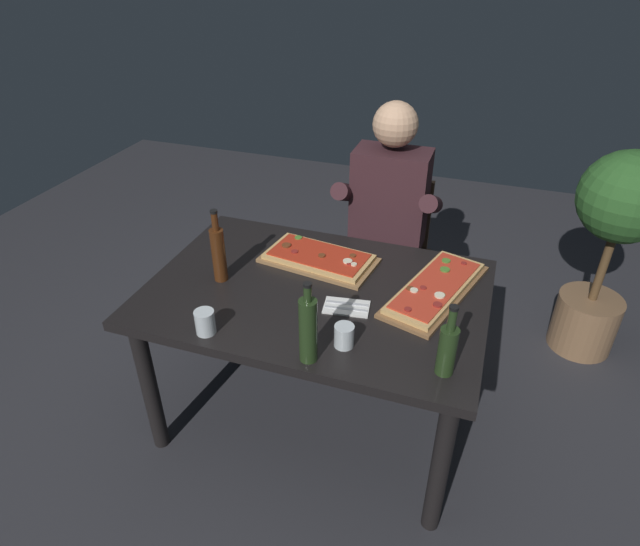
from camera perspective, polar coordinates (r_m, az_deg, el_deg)
ground_plane at (r=2.73m, az=-0.35°, el=-14.63°), size 6.40×6.40×0.00m
dining_table at (r=2.30m, az=-0.41°, el=-3.68°), size 1.40×0.96×0.74m
pizza_rectangular_front at (r=2.42m, az=-0.12°, el=1.59°), size 0.54×0.33×0.05m
pizza_rectangular_left at (r=2.26m, az=12.14°, el=-1.63°), size 0.39×0.63×0.05m
wine_bottle_dark at (r=2.28m, az=-10.72°, el=2.14°), size 0.06×0.06×0.33m
oil_bottle_amber at (r=1.82m, az=-1.27°, el=-5.95°), size 0.06×0.06×0.32m
vinegar_bottle_green at (r=1.84m, az=13.36°, el=-7.78°), size 0.06×0.06×0.27m
tumbler_near_camera at (r=2.03m, az=-12.09°, el=-5.11°), size 0.08×0.08×0.09m
tumbler_far_side at (r=1.93m, az=2.58°, el=-6.67°), size 0.07×0.07×0.09m
napkin_cutlery_set at (r=2.14m, az=2.83°, el=-3.62°), size 0.19×0.13×0.01m
diner_chair at (r=3.05m, az=7.27°, el=2.51°), size 0.44×0.44×0.87m
seated_diner at (r=2.83m, az=7.09°, el=5.84°), size 0.53×0.41×1.33m
potted_plant_corner at (r=3.08m, az=28.67°, el=3.43°), size 0.45×0.45×1.15m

